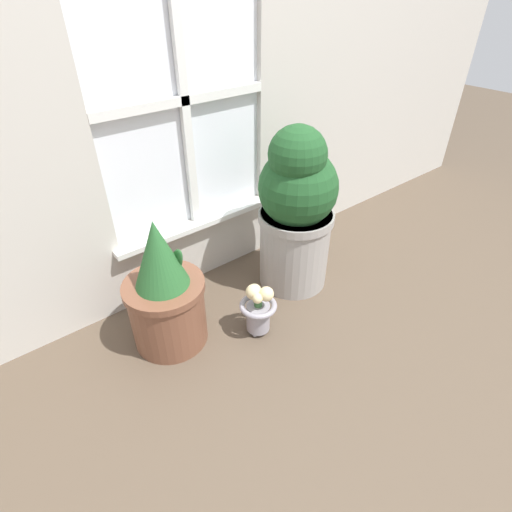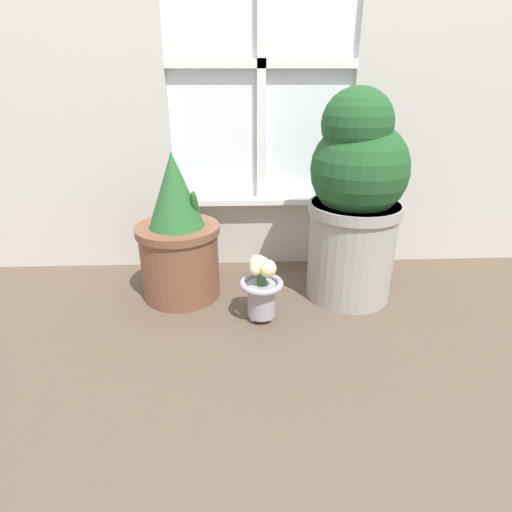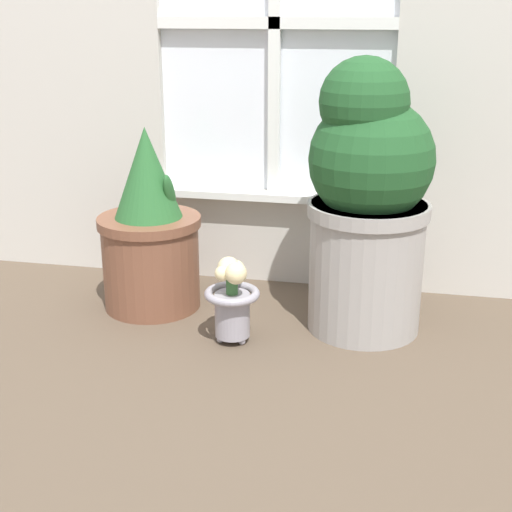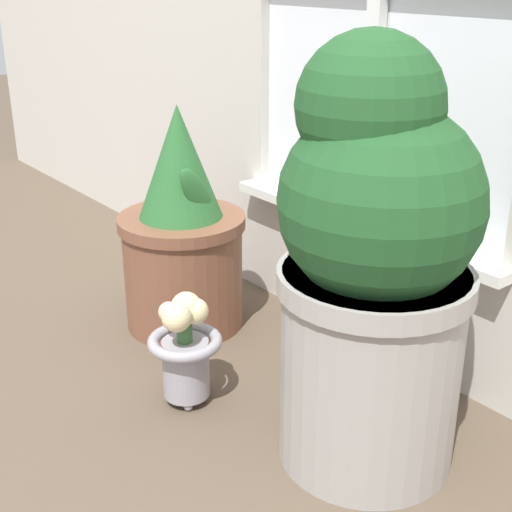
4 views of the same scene
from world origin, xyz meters
name	(u,v)px [view 4 (image 4 of 4)]	position (x,y,z in m)	size (l,w,h in m)	color
ground_plane	(154,423)	(0.00, 0.00, 0.00)	(10.00, 10.00, 0.00)	brown
potted_plant_left	(182,237)	(-0.33, 0.29, 0.23)	(0.31, 0.31, 0.56)	brown
potted_plant_right	(374,262)	(0.32, 0.26, 0.39)	(0.34, 0.34, 0.77)	#9E9993
flower_vase	(185,345)	(-0.02, 0.10, 0.13)	(0.15, 0.15, 0.24)	#99939E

